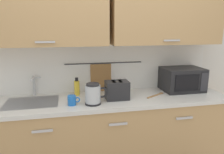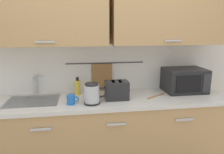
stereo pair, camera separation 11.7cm
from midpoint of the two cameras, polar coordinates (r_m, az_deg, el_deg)
name	(u,v)px [view 1 (the left image)]	position (r m, az deg, el deg)	size (l,w,h in m)	color
counter_unit	(111,136)	(2.47, -1.79, -15.37)	(2.53, 0.64, 0.90)	tan
back_wall_assembly	(107,38)	(2.41, -2.70, 10.43)	(3.70, 0.41, 2.50)	silver
sink_faucet	(34,83)	(2.48, -21.40, -1.59)	(0.09, 0.17, 0.22)	#B2B5BA
microwave	(182,79)	(2.64, 16.98, -0.57)	(0.46, 0.35, 0.27)	black
electric_kettle	(93,94)	(2.09, -6.60, -4.55)	(0.23, 0.16, 0.21)	black
dish_soap_bottle	(77,87)	(2.40, -10.73, -2.76)	(0.06, 0.06, 0.20)	yellow
mug_near_sink	(72,100)	(2.12, -12.15, -6.10)	(0.12, 0.08, 0.09)	blue
toaster	(117,90)	(2.23, -0.18, -3.49)	(0.26, 0.17, 0.19)	#232326
wooden_spoon	(157,95)	(2.42, 10.62, -4.65)	(0.25, 0.16, 0.01)	#9E7042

